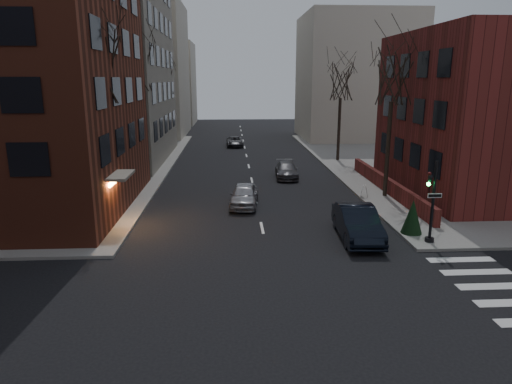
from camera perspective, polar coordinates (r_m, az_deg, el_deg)
The scene contains 21 objects.
ground at distance 14.09m, azimuth 4.33°, elevation -20.14°, with size 160.00×160.00×0.00m, color black.
building_left_tan at distance 48.45m, azimuth -23.14°, elevation 20.19°, with size 18.00×18.00×28.00m, color gray.
building_right_brick at distance 35.61m, azimuth 27.78°, elevation 8.56°, with size 12.00×14.00×11.00m, color maroon.
low_wall_right at distance 33.25m, azimuth 16.11°, elevation 0.86°, with size 0.35×16.00×1.00m, color maroon.
building_distant_la at distance 67.89m, azimuth -15.03°, elevation 14.48°, with size 14.00×16.00×18.00m, color #BCB09F.
building_distant_ra at distance 63.76m, azimuth 12.29°, elevation 13.79°, with size 14.00×14.00×16.00m, color #BCB09F.
building_distant_lb at distance 84.32m, azimuth -11.24°, elevation 13.14°, with size 10.00×12.00×14.00m, color #BCB09F.
traffic_signal at distance 23.45m, azimuth 21.06°, elevation -1.76°, with size 0.76×0.44×4.00m.
tree_left_a at distance 26.54m, azimuth -19.48°, elevation 14.47°, with size 4.18×4.18×10.26m.
tree_left_b at distance 38.24m, azimuth -14.49°, elevation 15.10°, with size 4.40×4.40×10.80m.
tree_left_c at distance 52.04m, azimuth -11.44°, elevation 13.88°, with size 3.96×3.96×9.72m.
tree_right_a at distance 31.34m, azimuth 16.76°, elevation 13.67°, with size 3.96×3.96×9.72m.
tree_right_b at distance 44.79m, azimuth 10.58°, elevation 13.38°, with size 3.74×3.74×9.18m.
streetlamp_near at distance 34.38m, azimuth -14.29°, elevation 7.46°, with size 0.36×0.36×6.28m.
streetlamp_far at distance 54.07m, azimuth -10.31°, elevation 9.90°, with size 0.36×0.36×6.28m.
parked_sedan at distance 23.54m, azimuth 12.56°, elevation -3.80°, with size 1.77×5.08×1.67m, color black.
car_lane_silver at distance 28.91m, azimuth -1.49°, elevation -0.40°, with size 1.68×4.17×1.42m, color #A0A0A6.
car_lane_gray at distance 37.32m, azimuth 3.84°, elevation 2.74°, with size 1.76×4.33×1.26m, color #3D3D42.
car_lane_far at distance 54.87m, azimuth -2.66°, elevation 6.33°, with size 1.94×4.20×1.17m, color #39393D.
sandwich_board at distance 31.55m, azimuth 13.37°, elevation 0.14°, with size 0.35×0.49×0.79m, color silver.
evergreen_shrub at distance 24.70m, azimuth 18.97°, elevation -2.91°, with size 1.06×1.06×1.77m, color black.
Camera 1 is at (-1.65, -11.55, 7.90)m, focal length 32.00 mm.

